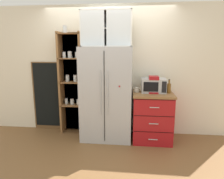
{
  "coord_description": "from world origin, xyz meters",
  "views": [
    {
      "loc": [
        0.49,
        -3.61,
        1.7
      ],
      "look_at": [
        0.1,
        0.03,
        0.96
      ],
      "focal_mm": 31.97,
      "sensor_mm": 36.0,
      "label": 1
    }
  ],
  "objects_px": {
    "refrigerator": "(107,94)",
    "mug_cream": "(137,90)",
    "chalkboard_menu": "(47,96)",
    "coffee_maker": "(153,84)",
    "microwave": "(153,85)",
    "bottle_amber": "(169,87)"
  },
  "relations": [
    {
      "from": "coffee_maker",
      "to": "chalkboard_menu",
      "type": "distance_m",
      "value": 2.22
    },
    {
      "from": "microwave",
      "to": "bottle_amber",
      "type": "bearing_deg",
      "value": -9.15
    },
    {
      "from": "mug_cream",
      "to": "refrigerator",
      "type": "bearing_deg",
      "value": -178.11
    },
    {
      "from": "bottle_amber",
      "to": "microwave",
      "type": "bearing_deg",
      "value": 170.85
    },
    {
      "from": "bottle_amber",
      "to": "chalkboard_menu",
      "type": "distance_m",
      "value": 2.49
    },
    {
      "from": "microwave",
      "to": "chalkboard_menu",
      "type": "distance_m",
      "value": 2.22
    },
    {
      "from": "refrigerator",
      "to": "coffee_maker",
      "type": "xyz_separation_m",
      "value": [
        0.86,
        0.0,
        0.2
      ]
    },
    {
      "from": "mug_cream",
      "to": "microwave",
      "type": "bearing_deg",
      "value": 4.98
    },
    {
      "from": "refrigerator",
      "to": "bottle_amber",
      "type": "height_order",
      "value": "refrigerator"
    },
    {
      "from": "coffee_maker",
      "to": "mug_cream",
      "type": "bearing_deg",
      "value": 177.07
    },
    {
      "from": "refrigerator",
      "to": "mug_cream",
      "type": "distance_m",
      "value": 0.57
    },
    {
      "from": "mug_cream",
      "to": "coffee_maker",
      "type": "bearing_deg",
      "value": -2.93
    },
    {
      "from": "microwave",
      "to": "mug_cream",
      "type": "bearing_deg",
      "value": -175.02
    },
    {
      "from": "refrigerator",
      "to": "mug_cream",
      "type": "relative_size",
      "value": 14.08
    },
    {
      "from": "chalkboard_menu",
      "to": "bottle_amber",
      "type": "bearing_deg",
      "value": -6.76
    },
    {
      "from": "coffee_maker",
      "to": "mug_cream",
      "type": "xyz_separation_m",
      "value": [
        -0.3,
        0.02,
        -0.11
      ]
    },
    {
      "from": "refrigerator",
      "to": "coffee_maker",
      "type": "bearing_deg",
      "value": 0.22
    },
    {
      "from": "microwave",
      "to": "coffee_maker",
      "type": "height_order",
      "value": "coffee_maker"
    },
    {
      "from": "microwave",
      "to": "coffee_maker",
      "type": "bearing_deg",
      "value": -99.48
    },
    {
      "from": "mug_cream",
      "to": "bottle_amber",
      "type": "relative_size",
      "value": 0.49
    },
    {
      "from": "mug_cream",
      "to": "chalkboard_menu",
      "type": "xyz_separation_m",
      "value": [
        -1.88,
        0.27,
        -0.23
      ]
    },
    {
      "from": "mug_cream",
      "to": "bottle_amber",
      "type": "height_order",
      "value": "bottle_amber"
    }
  ]
}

